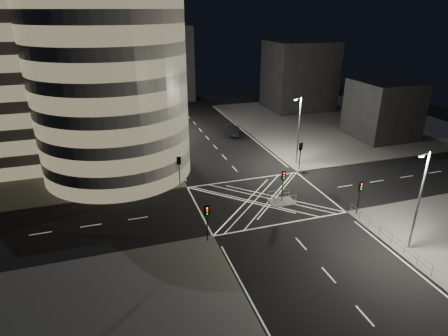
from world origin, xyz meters
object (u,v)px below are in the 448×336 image
object	(u,v)px
traffic_signal_fl	(179,166)
street_lamp_left_near	(166,135)
traffic_signal_island	(283,181)
sedan	(234,131)
central_island	(282,202)
traffic_signal_nl	(207,217)
street_lamp_right_far	(298,129)
street_lamp_right_near	(419,199)
traffic_signal_fr	(300,151)
traffic_signal_nr	(360,192)
street_lamp_left_far	(149,106)

from	to	relation	value
traffic_signal_fl	street_lamp_left_near	bearing A→B (deg)	96.97
traffic_signal_island	sedan	bearing A→B (deg)	83.37
central_island	traffic_signal_nl	world-z (taller)	traffic_signal_nl
central_island	sedan	xyz separation A→B (m)	(3.09, 26.63, 0.78)
traffic_signal_fl	traffic_signal_island	world-z (taller)	same
street_lamp_right_far	street_lamp_right_near	bearing A→B (deg)	-90.00
central_island	street_lamp_left_near	xyz separation A→B (m)	(-11.44, 13.50, 5.47)
traffic_signal_nl	sedan	world-z (taller)	traffic_signal_nl
central_island	street_lamp_right_far	bearing A→B (deg)	54.70
traffic_signal_nl	street_lamp_right_near	world-z (taller)	street_lamp_right_near
traffic_signal_island	street_lamp_right_far	world-z (taller)	street_lamp_right_far
traffic_signal_island	sedan	world-z (taller)	traffic_signal_island
street_lamp_right_far	sedan	bearing A→B (deg)	105.06
street_lamp_right_near	traffic_signal_island	bearing A→B (deg)	120.75
street_lamp_left_near	sedan	world-z (taller)	street_lamp_left_near
street_lamp_left_near	street_lamp_right_near	world-z (taller)	same
central_island	traffic_signal_fl	xyz separation A→B (m)	(-10.80, 8.30, 2.84)
traffic_signal_fl	traffic_signal_nl	world-z (taller)	same
traffic_signal_island	traffic_signal_fr	bearing A→B (deg)	50.67
traffic_signal_nr	street_lamp_left_far	bearing A→B (deg)	116.36
central_island	street_lamp_left_near	world-z (taller)	street_lamp_left_near
traffic_signal_fl	street_lamp_right_near	distance (m)	27.79
street_lamp_right_near	traffic_signal_fr	bearing A→B (deg)	91.75
traffic_signal_fl	traffic_signal_nr	xyz separation A→B (m)	(17.60, -13.60, 0.00)
traffic_signal_fr	traffic_signal_nr	xyz separation A→B (m)	(0.00, -13.60, 0.00)
traffic_signal_island	street_lamp_left_near	distance (m)	17.89
traffic_signal_nr	sedan	size ratio (longest dim) A/B	0.77
street_lamp_right_near	sedan	distance (m)	39.65
traffic_signal_fr	sedan	world-z (taller)	traffic_signal_fr
traffic_signal_fr	traffic_signal_island	bearing A→B (deg)	-129.33
traffic_signal_fl	central_island	bearing A→B (deg)	-37.54
central_island	traffic_signal_island	bearing A→B (deg)	0.00
street_lamp_left_far	traffic_signal_island	bearing A→B (deg)	-70.05
traffic_signal_fr	street_lamp_left_far	distance (m)	29.63
traffic_signal_fl	traffic_signal_nr	bearing A→B (deg)	-37.69
street_lamp_right_near	street_lamp_right_far	bearing A→B (deg)	90.00
traffic_signal_fr	street_lamp_right_near	distance (m)	20.97
street_lamp_right_far	street_lamp_left_far	bearing A→B (deg)	131.94
traffic_signal_island	street_lamp_left_far	xyz separation A→B (m)	(-11.44, 31.50, 2.63)
street_lamp_right_far	sedan	world-z (taller)	street_lamp_right_far
traffic_signal_fl	street_lamp_right_far	bearing A→B (deg)	6.88
traffic_signal_fl	street_lamp_right_near	bearing A→B (deg)	-48.76
traffic_signal_nr	street_lamp_right_far	distance (m)	16.03
central_island	street_lamp_right_near	world-z (taller)	street_lamp_right_near
traffic_signal_island	street_lamp_left_far	size ratio (longest dim) A/B	0.40
traffic_signal_fl	traffic_signal_fr	distance (m)	17.60
central_island	traffic_signal_fl	world-z (taller)	traffic_signal_fl
street_lamp_right_near	traffic_signal_nr	bearing A→B (deg)	95.04
street_lamp_right_far	sedan	xyz separation A→B (m)	(-4.34, 16.13, -4.69)
traffic_signal_fr	traffic_signal_nr	distance (m)	13.60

